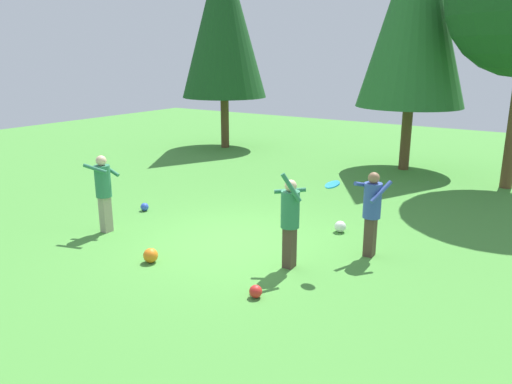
# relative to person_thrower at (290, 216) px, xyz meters

# --- Properties ---
(ground_plane) EXTENTS (40.00, 40.00, 0.00)m
(ground_plane) POSITION_rel_person_thrower_xyz_m (-1.59, 0.48, -0.99)
(ground_plane) COLOR #478C38
(person_thrower) EXTENTS (0.66, 0.66, 1.84)m
(person_thrower) POSITION_rel_person_thrower_xyz_m (0.00, 0.00, 0.00)
(person_thrower) COLOR #4C382D
(person_thrower) RESTS_ON ground_plane
(person_catcher) EXTENTS (0.66, 0.70, 1.68)m
(person_catcher) POSITION_rel_person_thrower_xyz_m (1.03, 1.34, -0.00)
(person_catcher) COLOR #4C382D
(person_catcher) RESTS_ON ground_plane
(person_bystander) EXTENTS (0.67, 0.58, 1.72)m
(person_bystander) POSITION_rel_person_thrower_xyz_m (-4.34, -0.58, 0.03)
(person_bystander) COLOR gray
(person_bystander) RESTS_ON ground_plane
(frisbee) EXTENTS (0.37, 0.37, 0.12)m
(frisbee) POSITION_rel_person_thrower_xyz_m (0.62, 0.39, 0.59)
(frisbee) COLOR #2393D1
(ball_orange) EXTENTS (0.28, 0.28, 0.28)m
(ball_orange) POSITION_rel_person_thrower_xyz_m (-2.29, -1.27, -0.86)
(ball_orange) COLOR orange
(ball_orange) RESTS_ON ground_plane
(ball_blue) EXTENTS (0.20, 0.20, 0.20)m
(ball_blue) POSITION_rel_person_thrower_xyz_m (-4.75, 0.96, -0.89)
(ball_blue) COLOR blue
(ball_blue) RESTS_ON ground_plane
(ball_white) EXTENTS (0.26, 0.26, 0.26)m
(ball_white) POSITION_rel_person_thrower_xyz_m (0.01, 2.25, -0.87)
(ball_white) COLOR white
(ball_white) RESTS_ON ground_plane
(ball_red) EXTENTS (0.21, 0.21, 0.21)m
(ball_red) POSITION_rel_person_thrower_xyz_m (0.15, -1.34, -0.89)
(ball_red) COLOR red
(ball_red) RESTS_ON ground_plane
(tree_center) EXTENTS (3.50, 3.50, 8.36)m
(tree_center) POSITION_rel_person_thrower_xyz_m (-0.81, 9.31, 4.24)
(tree_center) COLOR brown
(tree_center) RESTS_ON ground_plane
(tree_far_left) EXTENTS (3.46, 3.46, 8.27)m
(tree_far_left) POSITION_rel_person_thrower_xyz_m (-8.49, 9.28, 4.18)
(tree_far_left) COLOR brown
(tree_far_left) RESTS_ON ground_plane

